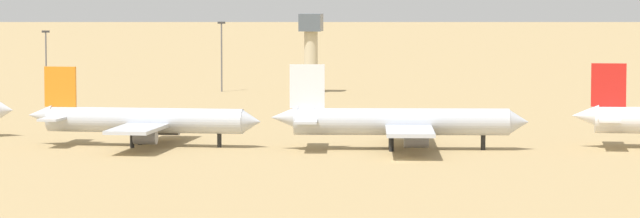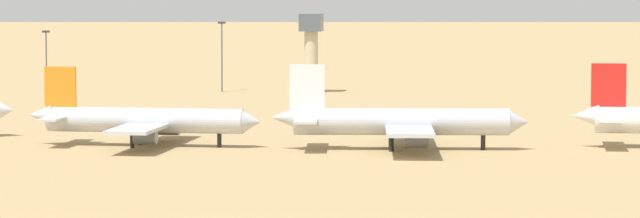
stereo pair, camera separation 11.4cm
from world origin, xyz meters
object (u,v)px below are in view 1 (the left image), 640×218
(parked_jet_orange_3, at_px, (143,120))
(parked_jet_white_4, at_px, (399,122))
(light_pole_mid, at_px, (46,56))
(control_tower, at_px, (311,45))
(light_pole_west, at_px, (222,52))

(parked_jet_orange_3, bearing_deg, parked_jet_white_4, 0.99)
(parked_jet_orange_3, xyz_separation_m, light_pole_mid, (-53.76, 119.93, 4.31))
(parked_jet_orange_3, height_order, control_tower, control_tower)
(parked_jet_white_4, relative_size, light_pole_mid, 2.80)
(light_pole_west, bearing_deg, light_pole_mid, -172.28)
(parked_jet_orange_3, relative_size, parked_jet_white_4, 0.94)
(light_pole_west, distance_m, light_pole_mid, 41.86)
(control_tower, bearing_deg, parked_jet_orange_3, -94.27)
(parked_jet_white_4, distance_m, light_pole_mid, 152.91)
(light_pole_west, relative_size, light_pole_mid, 1.14)
(light_pole_mid, bearing_deg, light_pole_west, 7.72)
(parked_jet_orange_3, bearing_deg, control_tower, 86.42)
(control_tower, bearing_deg, parked_jet_white_4, -75.61)
(control_tower, relative_size, light_pole_mid, 1.28)
(parked_jet_white_4, distance_m, control_tower, 128.78)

